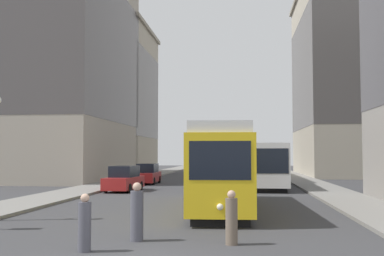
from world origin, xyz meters
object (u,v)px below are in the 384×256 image
(transit_bus, at_px, (269,163))
(pedestrian_crossing_near, at_px, (232,219))
(streetcar, at_px, (221,166))
(parked_car_left_near, at_px, (124,179))
(pedestrian_on_sidewalk, at_px, (85,225))
(parked_car_left_mid, at_px, (147,174))
(pedestrian_crossing_far, at_px, (137,214))

(transit_bus, height_order, pedestrian_crossing_near, transit_bus)
(pedestrian_crossing_near, bearing_deg, streetcar, -127.22)
(parked_car_left_near, distance_m, pedestrian_on_sidewalk, 21.33)
(streetcar, xyz_separation_m, parked_car_left_mid, (-7.50, 18.92, -1.26))
(parked_car_left_near, height_order, pedestrian_on_sidewalk, parked_car_left_near)
(transit_bus, xyz_separation_m, pedestrian_on_sidewalk, (-6.51, -26.07, -1.21))
(parked_car_left_near, bearing_deg, pedestrian_crossing_near, -64.27)
(streetcar, xyz_separation_m, pedestrian_on_sidewalk, (-3.31, -10.55, -1.36))
(parked_car_left_near, relative_size, parked_car_left_mid, 1.09)
(pedestrian_crossing_far, bearing_deg, pedestrian_on_sidewalk, -38.94)
(pedestrian_on_sidewalk, bearing_deg, parked_car_left_near, 34.53)
(pedestrian_crossing_near, relative_size, pedestrian_crossing_far, 0.89)
(pedestrian_crossing_near, height_order, pedestrian_on_sidewalk, pedestrian_crossing_near)
(streetcar, bearing_deg, parked_car_left_mid, 109.75)
(transit_bus, bearing_deg, parked_car_left_near, -152.42)
(pedestrian_crossing_near, bearing_deg, pedestrian_crossing_far, -47.41)
(pedestrian_on_sidewalk, bearing_deg, parked_car_left_mid, 31.30)
(parked_car_left_mid, distance_m, pedestrian_on_sidewalk, 29.77)
(parked_car_left_mid, relative_size, pedestrian_crossing_near, 2.83)
(transit_bus, bearing_deg, parked_car_left_mid, 164.24)
(streetcar, bearing_deg, pedestrian_crossing_near, -87.68)
(transit_bus, distance_m, parked_car_left_near, 11.93)
(transit_bus, distance_m, parked_car_left_mid, 11.28)
(parked_car_left_mid, xyz_separation_m, pedestrian_on_sidewalk, (4.19, -29.47, -0.11))
(transit_bus, xyz_separation_m, parked_car_left_mid, (-10.70, 3.40, -1.10))
(pedestrian_crossing_near, height_order, pedestrian_crossing_far, pedestrian_crossing_far)
(transit_bus, bearing_deg, pedestrian_crossing_near, -94.02)
(parked_car_left_mid, bearing_deg, parked_car_left_near, -89.72)
(transit_bus, bearing_deg, streetcar, -99.81)
(parked_car_left_near, bearing_deg, transit_bus, 28.74)
(streetcar, bearing_deg, pedestrian_crossing_far, -106.13)
(transit_bus, height_order, pedestrian_crossing_far, transit_bus)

